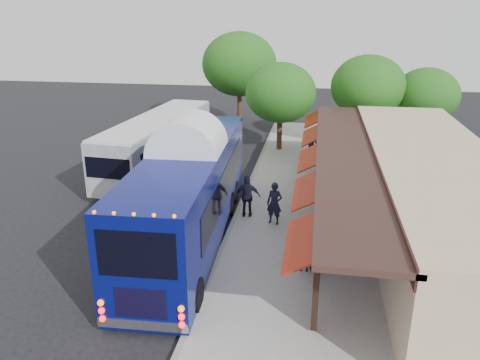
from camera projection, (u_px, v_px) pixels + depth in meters
The scene contains 15 objects.
ground at pixel (217, 259), 18.25m from camera, with size 90.00×90.00×0.00m, color black.
sidewalk at pixel (344, 223), 21.16m from camera, with size 10.00×40.00×0.15m, color #9E9B93.
curb at pixel (236, 216), 21.93m from camera, with size 0.20×40.00×0.16m, color gray.
station_shelter at pixel (427, 191), 20.04m from camera, with size 8.15×20.00×3.60m.
coach_bus at pixel (190, 189), 19.15m from camera, with size 3.34×13.27×4.21m.
city_bus at pixel (158, 141), 28.09m from camera, with size 3.59×12.26×3.25m.
ped_a at pixel (274, 203), 20.69m from camera, with size 0.70×0.46×1.92m, color black.
ped_b at pixel (304, 245), 16.97m from camera, with size 0.93×0.72×1.91m, color black.
ped_c at pixel (248, 196), 21.41m from camera, with size 1.16×0.48×1.98m, color black.
ped_d at pixel (311, 143), 30.38m from camera, with size 1.18×0.68×1.83m, color black.
sign_board at pixel (308, 252), 16.82m from camera, with size 0.10×0.54×1.18m.
tree_left at pixel (281, 93), 31.15m from camera, with size 4.73×4.73×6.05m.
tree_mid at pixel (368, 87), 31.88m from camera, with size 5.04×5.04×6.46m.
tree_right at pixel (426, 95), 31.85m from camera, with size 4.39×4.39×5.63m.
tree_far at pixel (239, 64), 37.73m from camera, with size 6.03×6.03×7.72m.
Camera 1 is at (3.52, -15.77, 9.07)m, focal length 35.00 mm.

